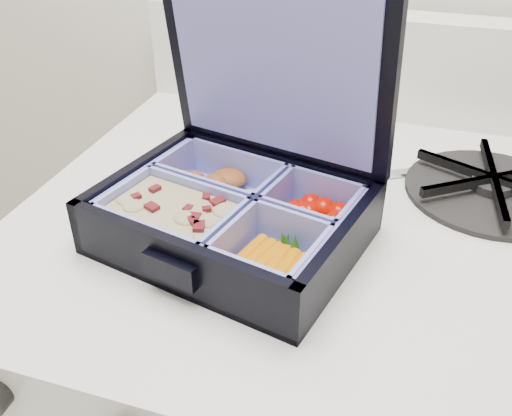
% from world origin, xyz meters
% --- Properties ---
extents(bento_box, '(0.25, 0.22, 0.05)m').
position_xyz_m(bento_box, '(0.49, 1.62, 0.85)').
color(bento_box, black).
rests_on(bento_box, stove).
extents(burner_grate, '(0.23, 0.23, 0.03)m').
position_xyz_m(burner_grate, '(0.72, 1.78, 0.84)').
color(burner_grate, black).
rests_on(burner_grate, stove).
extents(burner_grate_rear, '(0.20, 0.20, 0.02)m').
position_xyz_m(burner_grate_rear, '(0.44, 1.89, 0.84)').
color(burner_grate_rear, black).
rests_on(burner_grate_rear, stove).
extents(fork, '(0.16, 0.11, 0.01)m').
position_xyz_m(fork, '(0.59, 1.76, 0.83)').
color(fork, silver).
rests_on(fork, stove).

